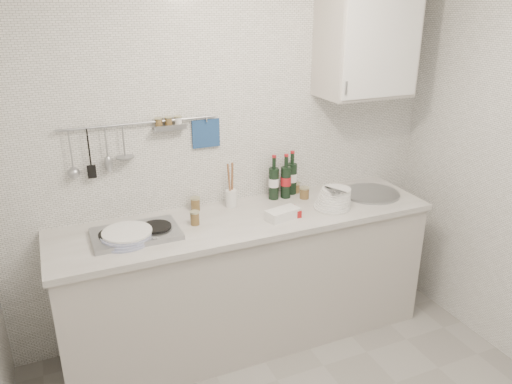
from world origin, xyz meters
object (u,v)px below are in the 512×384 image
plate_stack_hob (126,236)px  wine_bottles (284,175)px  wall_cabinet (367,42)px  plate_stack_sink (334,199)px  utensil_crock (231,196)px

plate_stack_hob → wine_bottles: bearing=12.4°
wall_cabinet → wine_bottles: 1.03m
wall_cabinet → plate_stack_sink: size_ratio=2.63×
wall_cabinet → utensil_crock: wall_cabinet is taller
plate_stack_sink → wine_bottles: 0.38m
plate_stack_hob → plate_stack_sink: (1.35, -0.05, 0.03)m
wall_cabinet → wine_bottles: (-0.53, 0.09, -0.87)m
wall_cabinet → plate_stack_hob: size_ratio=2.23×
plate_stack_sink → wall_cabinet: bearing=33.1°
wall_cabinet → wine_bottles: wall_cabinet is taller
plate_stack_sink → utensil_crock: bearing=155.9°
wall_cabinet → wine_bottles: size_ratio=2.26×
wall_cabinet → plate_stack_hob: bearing=-174.7°
plate_stack_hob → utensil_crock: (0.73, 0.23, 0.05)m
plate_stack_hob → plate_stack_sink: bearing=-2.0°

